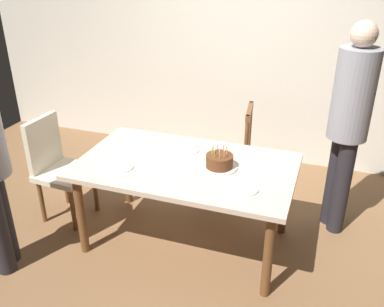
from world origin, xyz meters
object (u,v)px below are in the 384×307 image
(birthday_cake, at_px, (219,162))
(person_guest, at_px, (349,119))
(plate_far_side, at_px, (186,150))
(chair_upholstered, at_px, (56,163))
(plate_near_guest, at_px, (243,188))
(plate_near_celebrant, at_px, (119,167))
(chair_spindle_back, at_px, (229,155))
(dining_table, at_px, (186,173))

(birthday_cake, bearing_deg, person_guest, 34.57)
(plate_far_side, relative_size, chair_upholstered, 0.23)
(person_guest, bearing_deg, birthday_cake, -145.43)
(plate_near_guest, bearing_deg, chair_upholstered, 172.52)
(plate_near_celebrant, relative_size, person_guest, 0.12)
(plate_near_guest, xyz_separation_m, person_guest, (0.65, 0.87, 0.28))
(plate_near_guest, distance_m, chair_spindle_back, 1.15)
(plate_near_celebrant, xyz_separation_m, chair_upholstered, (-0.77, 0.23, -0.22))
(plate_near_celebrant, bearing_deg, person_guest, 28.09)
(birthday_cake, distance_m, chair_upholstered, 1.52)
(dining_table, height_order, person_guest, person_guest)
(dining_table, bearing_deg, plate_near_celebrant, -154.28)
(chair_upholstered, xyz_separation_m, person_guest, (2.40, 0.64, 0.50))
(dining_table, distance_m, person_guest, 1.38)
(dining_table, distance_m, chair_spindle_back, 0.86)
(birthday_cake, height_order, person_guest, person_guest)
(dining_table, relative_size, plate_near_celebrant, 7.72)
(birthday_cake, bearing_deg, chair_upholstered, -179.20)
(dining_table, distance_m, chair_upholstered, 1.24)
(chair_spindle_back, distance_m, chair_upholstered, 1.61)
(plate_near_guest, bearing_deg, chair_spindle_back, 109.23)
(plate_near_celebrant, relative_size, chair_upholstered, 0.23)
(plate_near_guest, relative_size, chair_spindle_back, 0.23)
(dining_table, bearing_deg, person_guest, 29.01)
(plate_near_guest, height_order, person_guest, person_guest)
(chair_upholstered, bearing_deg, birthday_cake, 0.80)
(dining_table, xyz_separation_m, plate_far_side, (-0.08, 0.22, 0.09))
(plate_near_guest, relative_size, chair_upholstered, 0.23)
(birthday_cake, xyz_separation_m, plate_far_side, (-0.35, 0.20, -0.05))
(birthday_cake, bearing_deg, chair_spindle_back, 98.56)
(birthday_cake, distance_m, plate_far_side, 0.40)
(birthday_cake, height_order, plate_far_side, birthday_cake)
(birthday_cake, xyz_separation_m, plate_near_celebrant, (-0.73, -0.25, -0.05))
(dining_table, distance_m, birthday_cake, 0.30)
(chair_upholstered, height_order, person_guest, person_guest)
(birthday_cake, height_order, chair_upholstered, chair_upholstered)
(plate_near_celebrant, distance_m, plate_far_side, 0.59)
(plate_near_celebrant, height_order, plate_near_guest, same)
(person_guest, bearing_deg, plate_near_celebrant, -151.91)
(chair_upholstered, relative_size, person_guest, 0.53)
(chair_spindle_back, relative_size, chair_upholstered, 1.00)
(chair_spindle_back, xyz_separation_m, chair_upholstered, (-1.38, -0.82, 0.07))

